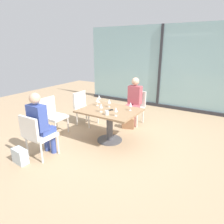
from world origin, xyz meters
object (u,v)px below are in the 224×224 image
at_px(chair_side_end, 52,113).
at_px(cell_phone_on_table, 110,110).
at_px(chair_far_left, 84,106).
at_px(wine_glass_4, 99,97).
at_px(dining_table_main, 110,118).
at_px(wine_glass_1, 109,101).
at_px(person_front_left, 40,122).
at_px(coffee_cup, 107,113).
at_px(person_near_window, 134,99).
at_px(handbag_1, 20,156).
at_px(chair_front_left, 37,134).
at_px(handbag_0, 128,123).
at_px(chair_near_window, 135,105).
at_px(wine_glass_5, 130,105).
at_px(wine_glass_0, 101,106).
at_px(wine_glass_2, 116,110).
at_px(wine_glass_3, 97,100).

xyz_separation_m(chair_side_end, cell_phone_on_table, (1.44, 0.32, 0.24)).
bearing_deg(chair_far_left, wine_glass_4, -14.85).
bearing_deg(chair_side_end, dining_table_main, 13.87).
bearing_deg(wine_glass_4, chair_far_left, 165.15).
bearing_deg(wine_glass_1, person_front_left, -115.05).
distance_m(person_front_left, coffee_cup, 1.27).
relative_size(person_near_window, handbag_1, 4.20).
distance_m(chair_front_left, handbag_0, 2.35).
distance_m(chair_near_window, handbag_1, 3.10).
xyz_separation_m(dining_table_main, wine_glass_4, (-0.53, 0.36, 0.31)).
distance_m(chair_side_end, coffee_cup, 1.57).
height_order(chair_side_end, wine_glass_4, wine_glass_4).
bearing_deg(handbag_1, wine_glass_4, 83.83).
xyz_separation_m(chair_far_left, wine_glass_5, (1.54, -0.34, 0.37)).
height_order(person_front_left, wine_glass_0, person_front_left).
bearing_deg(wine_glass_5, chair_side_end, -163.69).
distance_m(wine_glass_1, coffee_cup, 0.55).
bearing_deg(chair_side_end, person_front_left, -52.89).
height_order(chair_near_window, handbag_0, chair_near_window).
relative_size(chair_far_left, wine_glass_0, 4.70).
distance_m(person_front_left, wine_glass_2, 1.44).
bearing_deg(wine_glass_2, chair_side_end, -177.74).
bearing_deg(wine_glass_3, coffee_cup, -38.90).
bearing_deg(chair_front_left, chair_side_end, 123.88).
bearing_deg(person_front_left, chair_front_left, -90.00).
distance_m(dining_table_main, person_front_left, 1.44).
bearing_deg(wine_glass_1, person_near_window, 83.63).
bearing_deg(wine_glass_0, coffee_cup, -24.57).
distance_m(cell_phone_on_table, handbag_1, 1.94).
bearing_deg(wine_glass_3, wine_glass_4, 116.34).
bearing_deg(person_front_left, dining_table_main, 57.87).
bearing_deg(chair_near_window, wine_glass_0, -92.52).
xyz_separation_m(person_near_window, coffee_cup, (0.13, -1.53, 0.08)).
bearing_deg(dining_table_main, cell_phone_on_table, -47.66).
bearing_deg(chair_side_end, handbag_1, -68.29).
bearing_deg(chair_near_window, chair_front_left, -106.07).
bearing_deg(wine_glass_4, wine_glass_0, -51.97).
bearing_deg(cell_phone_on_table, person_near_window, 122.72).
bearing_deg(handbag_0, wine_glass_1, -119.89).
relative_size(wine_glass_0, coffee_cup, 2.06).
xyz_separation_m(chair_front_left, chair_side_end, (-0.65, 0.97, 0.00)).
xyz_separation_m(chair_near_window, wine_glass_4, (-0.53, -0.96, 0.37)).
distance_m(wine_glass_0, wine_glass_3, 0.48).
bearing_deg(chair_side_end, wine_glass_2, 2.26).
bearing_deg(person_near_window, chair_near_window, 90.00).
distance_m(dining_table_main, handbag_1, 1.91).
xyz_separation_m(chair_side_end, person_near_window, (1.41, 1.56, 0.20)).
xyz_separation_m(chair_front_left, wine_glass_3, (0.35, 1.44, 0.37)).
distance_m(chair_far_left, handbag_1, 2.19).
relative_size(person_near_window, wine_glass_5, 6.81).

